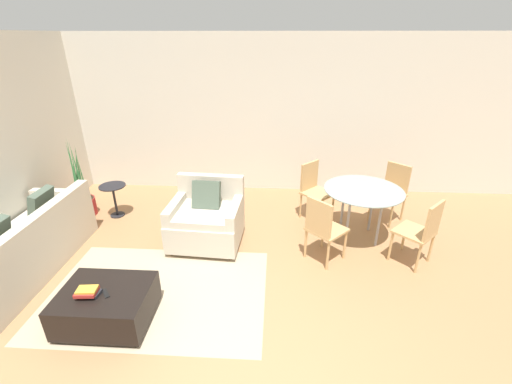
% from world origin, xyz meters
% --- Properties ---
extents(ground_plane, '(20.00, 20.00, 0.00)m').
position_xyz_m(ground_plane, '(0.00, 0.00, 0.00)').
color(ground_plane, '#A3754C').
extents(wall_back, '(12.00, 0.06, 2.75)m').
position_xyz_m(wall_back, '(0.00, 3.98, 1.38)').
color(wall_back, beige).
rests_on(wall_back, ground_plane).
extents(area_rug, '(2.45, 1.68, 0.01)m').
position_xyz_m(area_rug, '(-0.94, 0.95, 0.00)').
color(area_rug, tan).
rests_on(area_rug, ground_plane).
extents(couch, '(0.87, 2.05, 0.89)m').
position_xyz_m(couch, '(-2.70, 1.26, 0.29)').
color(couch, beige).
rests_on(couch, ground_plane).
extents(armchair, '(1.00, 0.91, 0.90)m').
position_xyz_m(armchair, '(-0.57, 2.04, 0.36)').
color(armchair, beige).
rests_on(armchair, ground_plane).
extents(ottoman, '(0.89, 0.70, 0.38)m').
position_xyz_m(ottoman, '(-1.31, 0.50, 0.21)').
color(ottoman, black).
rests_on(ottoman, ground_plane).
extents(book_stack, '(0.23, 0.17, 0.09)m').
position_xyz_m(book_stack, '(-1.43, 0.43, 0.43)').
color(book_stack, black).
rests_on(book_stack, ottoman).
extents(tv_remote_primary, '(0.12, 0.14, 0.01)m').
position_xyz_m(tv_remote_primary, '(-1.27, 0.47, 0.39)').
color(tv_remote_primary, black).
rests_on(tv_remote_primary, ottoman).
extents(potted_plant, '(0.37, 0.37, 1.29)m').
position_xyz_m(potted_plant, '(-2.74, 2.72, 0.29)').
color(potted_plant, maroon).
rests_on(potted_plant, ground_plane).
extents(side_table, '(0.41, 0.41, 0.53)m').
position_xyz_m(side_table, '(-2.20, 2.72, 0.37)').
color(side_table, black).
rests_on(side_table, ground_plane).
extents(dining_table, '(1.08, 1.08, 0.76)m').
position_xyz_m(dining_table, '(1.59, 2.29, 0.67)').
color(dining_table, '#8C9E99').
rests_on(dining_table, ground_plane).
extents(dining_chair_near_left, '(0.59, 0.59, 0.90)m').
position_xyz_m(dining_chair_near_left, '(0.98, 1.68, 0.52)').
color(dining_chair_near_left, tan).
rests_on(dining_chair_near_left, ground_plane).
extents(dining_chair_near_right, '(0.59, 0.59, 0.90)m').
position_xyz_m(dining_chair_near_right, '(2.19, 1.68, 0.52)').
color(dining_chair_near_right, tan).
rests_on(dining_chair_near_right, ground_plane).
extents(dining_chair_far_left, '(0.59, 0.59, 0.90)m').
position_xyz_m(dining_chair_far_left, '(0.98, 2.89, 0.52)').
color(dining_chair_far_left, tan).
rests_on(dining_chair_far_left, ground_plane).
extents(dining_chair_far_right, '(0.59, 0.59, 0.90)m').
position_xyz_m(dining_chair_far_right, '(2.19, 2.89, 0.52)').
color(dining_chair_far_right, tan).
rests_on(dining_chair_far_right, ground_plane).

